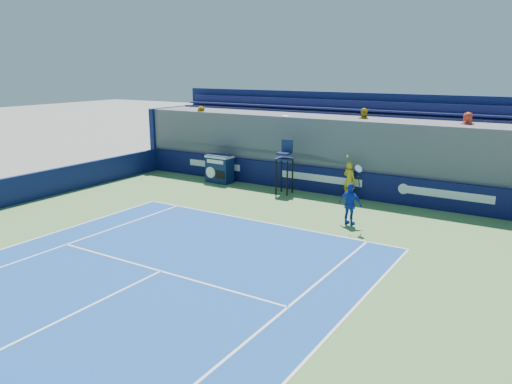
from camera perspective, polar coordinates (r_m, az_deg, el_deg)
The scene contains 6 objects.
ball_person at distance 22.05m, azimuth 10.62°, elevation 1.29°, with size 0.61×0.40×1.68m, color gold.
back_hoarding at distance 23.00m, azimuth 7.44°, elevation 1.32°, with size 20.40×0.21×1.20m.
match_clock at distance 24.97m, azimuth -4.19°, elevation 2.74°, with size 1.34×0.76×1.40m.
umpire_chair at distance 22.60m, azimuth 3.31°, elevation 3.58°, with size 0.74×0.74×2.48m.
tennis_player at distance 18.50m, azimuth 10.73°, elevation -1.35°, with size 0.95×0.53×2.57m.
stadium_seating at distance 24.62m, azimuth 9.51°, elevation 5.02°, with size 21.00×4.05×4.40m.
Camera 1 is at (9.30, -3.33, 5.66)m, focal length 35.00 mm.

